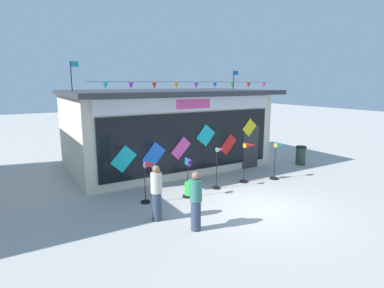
% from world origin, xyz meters
% --- Properties ---
extents(ground_plane, '(80.00, 80.00, 0.00)m').
position_xyz_m(ground_plane, '(0.00, 0.00, 0.00)').
color(ground_plane, '#ADAAA5').
extents(kite_shop_building, '(9.34, 6.10, 4.91)m').
position_xyz_m(kite_shop_building, '(-0.10, 6.59, 1.87)').
color(kite_shop_building, beige).
rests_on(kite_shop_building, ground_plane).
extents(wind_spinner_far_left, '(0.59, 0.32, 1.44)m').
position_xyz_m(wind_spinner_far_left, '(-2.83, 2.27, 1.03)').
color(wind_spinner_far_left, black).
rests_on(wind_spinner_far_left, ground_plane).
extents(wind_spinner_left, '(0.37, 0.37, 1.48)m').
position_xyz_m(wind_spinner_left, '(-1.46, 2.00, 0.82)').
color(wind_spinner_left, black).
rests_on(wind_spinner_left, ground_plane).
extents(wind_spinner_center_left, '(0.51, 0.28, 1.62)m').
position_xyz_m(wind_spinner_center_left, '(0.05, 2.24, 1.04)').
color(wind_spinner_center_left, black).
rests_on(wind_spinner_center_left, ground_plane).
extents(wind_spinner_center_right, '(0.71, 0.34, 1.66)m').
position_xyz_m(wind_spinner_center_right, '(1.58, 2.31, 1.25)').
color(wind_spinner_center_right, black).
rests_on(wind_spinner_center_right, ground_plane).
extents(wind_spinner_right, '(0.60, 0.36, 1.56)m').
position_xyz_m(wind_spinner_right, '(2.92, 2.00, 1.04)').
color(wind_spinner_right, black).
rests_on(wind_spinner_right, ground_plane).
extents(person_near_camera, '(0.34, 0.34, 1.68)m').
position_xyz_m(person_near_camera, '(-3.21, 0.81, 0.86)').
color(person_near_camera, '#333D56').
rests_on(person_near_camera, ground_plane).
extents(person_mid_plaza, '(0.42, 0.48, 1.68)m').
position_xyz_m(person_mid_plaza, '(-2.56, -0.31, 0.89)').
color(person_mid_plaza, '#333D56').
rests_on(person_mid_plaza, ground_plane).
extents(trash_bin, '(0.52, 0.52, 0.93)m').
position_xyz_m(trash_bin, '(5.71, 3.11, 0.47)').
color(trash_bin, '#2D4238').
rests_on(trash_bin, ground_plane).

